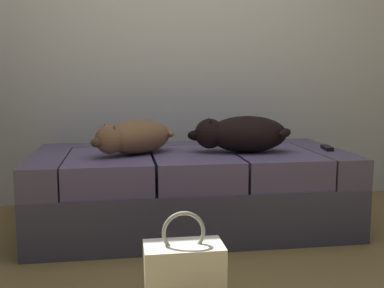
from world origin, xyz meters
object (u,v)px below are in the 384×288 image
tv_remote (327,148)px  handbag (184,272)px  dog_tan (134,137)px  dog_dark (241,134)px  couch (191,189)px

tv_remote → handbag: 1.38m
dog_tan → handbag: size_ratio=1.38×
dog_dark → handbag: dog_dark is taller
couch → dog_dark: bearing=-16.8°
couch → dog_dark: 0.46m
tv_remote → handbag: bearing=-128.8°
couch → dog_tan: size_ratio=3.54×
couch → handbag: 0.97m
dog_tan → dog_dark: dog_dark is taller
dog_tan → tv_remote: size_ratio=3.47×
couch → tv_remote: tv_remote is taller
couch → tv_remote: (0.83, -0.07, 0.25)m
handbag → dog_tan: bearing=100.6°
handbag → tv_remote: bearing=41.1°
dog_tan → dog_dark: (0.62, -0.02, 0.01)m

